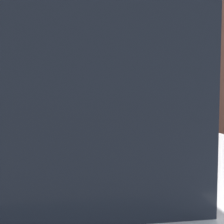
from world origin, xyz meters
The scene contains 2 objects.
sidewalk centered at (0.00, 2.20, 0.06)m, with size 24.00×2.80×0.13m.
parking_meter centered at (0.15, 1.13, 1.24)m, with size 0.21×0.15×1.47m.
Camera 1 is at (-0.23, -1.76, 1.36)m, focal length 50.00 mm.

